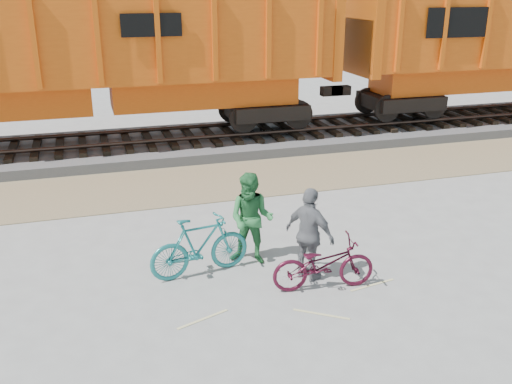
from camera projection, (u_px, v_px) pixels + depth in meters
ground at (251, 285)px, 9.75m from camera, size 120.00×120.00×0.00m
gravel_strip at (191, 184)px, 14.69m from camera, size 120.00×3.00×0.02m
ballast_bed at (170, 144)px, 17.79m from camera, size 120.00×4.00×0.30m
track at (169, 134)px, 17.68m from camera, size 120.00×2.60×0.24m
hopper_car_center at (97, 53)px, 16.28m from camera, size 14.00×3.13×4.65m
bicycle_teal at (200, 246)px, 9.95m from camera, size 1.88×0.79×1.09m
bicycle_maroon at (324, 264)px, 9.50m from camera, size 1.79×0.80×0.91m
person_man at (251, 219)px, 10.29m from camera, size 1.05×0.98×1.71m
person_woman at (310, 235)px, 9.71m from camera, size 0.86×1.04×1.66m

